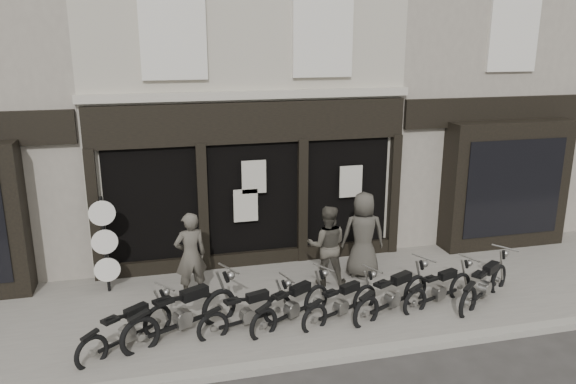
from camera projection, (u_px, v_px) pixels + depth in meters
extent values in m
plane|color=#2D2B28|center=(284.00, 329.00, 10.49)|extent=(90.00, 90.00, 0.00)
cube|color=slate|center=(273.00, 304.00, 11.32)|extent=(30.00, 4.20, 0.12)
cube|color=gray|center=(302.00, 362.00, 9.31)|extent=(30.00, 0.25, 0.13)
cube|color=#AAA492|center=(230.00, 82.00, 14.99)|extent=(7.20, 6.00, 8.20)
cube|color=black|center=(252.00, 123.00, 12.29)|extent=(7.10, 0.18, 0.90)
cube|color=black|center=(253.00, 207.00, 12.87)|extent=(6.50, 0.10, 2.95)
cube|color=black|center=(254.00, 260.00, 13.15)|extent=(7.10, 0.20, 0.44)
cube|color=#B0A898|center=(251.00, 95.00, 12.16)|extent=(7.30, 0.22, 0.18)
cube|color=silver|center=(173.00, 30.00, 11.42)|extent=(1.35, 0.12, 2.00)
cube|color=black|center=(173.00, 30.00, 11.45)|extent=(1.05, 0.06, 1.70)
cube|color=silver|center=(323.00, 30.00, 12.17)|extent=(1.35, 0.12, 2.00)
cube|color=black|center=(322.00, 30.00, 12.20)|extent=(1.05, 0.06, 1.70)
cube|color=black|center=(95.00, 217.00, 11.97)|extent=(0.22, 0.22, 3.00)
cube|color=black|center=(203.00, 209.00, 12.51)|extent=(0.22, 0.22, 3.00)
cube|color=black|center=(302.00, 202.00, 13.05)|extent=(0.22, 0.22, 3.00)
cube|color=black|center=(394.00, 195.00, 13.59)|extent=(0.22, 0.22, 3.00)
cube|color=#BCB7A8|center=(254.00, 177.00, 12.50)|extent=(0.55, 0.04, 0.75)
cube|color=#BCB7A8|center=(351.00, 181.00, 13.11)|extent=(0.55, 0.04, 0.75)
cube|color=#BCB7A8|center=(246.00, 205.00, 12.63)|extent=(0.55, 0.04, 0.75)
cube|color=gray|center=(445.00, 77.00, 16.48)|extent=(5.50, 6.00, 8.20)
cube|color=black|center=(505.00, 185.00, 14.00)|extent=(3.20, 0.70, 3.20)
cube|color=black|center=(514.00, 188.00, 13.67)|extent=(2.60, 0.06, 2.40)
cube|color=black|center=(506.00, 111.00, 13.79)|extent=(5.40, 0.16, 0.70)
cube|color=silver|center=(514.00, 31.00, 13.29)|extent=(1.30, 0.10, 1.90)
cube|color=black|center=(513.00, 31.00, 13.32)|extent=(1.00, 0.06, 1.60)
torus|color=black|center=(157.00, 321.00, 10.14)|extent=(0.55, 0.45, 0.63)
torus|color=black|center=(92.00, 353.00, 9.12)|extent=(0.55, 0.45, 0.63)
cube|color=black|center=(126.00, 338.00, 9.64)|extent=(0.90, 0.71, 0.06)
cube|color=gray|center=(127.00, 334.00, 9.63)|extent=(0.28, 0.27, 0.24)
cube|color=black|center=(136.00, 311.00, 9.71)|extent=(0.43, 0.38, 0.16)
cube|color=black|center=(110.00, 320.00, 9.31)|extent=(0.33, 0.32, 0.06)
cylinder|color=gray|center=(164.00, 287.00, 10.12)|extent=(0.35, 0.45, 0.03)
torus|color=black|center=(219.00, 308.00, 10.50)|extent=(0.72, 0.43, 0.75)
torus|color=black|center=(140.00, 337.00, 9.49)|extent=(0.72, 0.43, 0.75)
cube|color=black|center=(182.00, 324.00, 10.01)|extent=(1.20, 0.64, 0.07)
cube|color=gray|center=(183.00, 319.00, 10.00)|extent=(0.33, 0.30, 0.29)
cube|color=black|center=(194.00, 293.00, 10.05)|extent=(0.54, 0.40, 0.19)
cube|color=black|center=(163.00, 301.00, 9.65)|extent=(0.40, 0.35, 0.07)
cylinder|color=gray|center=(229.00, 268.00, 10.46)|extent=(0.33, 0.59, 0.04)
torus|color=black|center=(278.00, 309.00, 10.58)|extent=(0.62, 0.27, 0.62)
torus|color=black|center=(213.00, 328.00, 9.91)|extent=(0.62, 0.27, 0.62)
cube|color=black|center=(246.00, 320.00, 10.25)|extent=(1.05, 0.37, 0.05)
cube|color=gray|center=(247.00, 316.00, 10.24)|extent=(0.26, 0.22, 0.24)
cube|color=black|center=(257.00, 296.00, 10.26)|extent=(0.45, 0.27, 0.16)
cube|color=black|center=(232.00, 301.00, 9.99)|extent=(0.32, 0.26, 0.05)
cylinder|color=gray|center=(287.00, 278.00, 10.52)|extent=(0.19, 0.52, 0.03)
torus|color=black|center=(316.00, 300.00, 10.92)|extent=(0.60, 0.40, 0.65)
torus|color=black|center=(264.00, 325.00, 9.99)|extent=(0.60, 0.40, 0.65)
cube|color=black|center=(291.00, 314.00, 10.46)|extent=(1.00, 0.62, 0.06)
cube|color=gray|center=(292.00, 310.00, 10.46)|extent=(0.28, 0.26, 0.25)
cube|color=black|center=(300.00, 288.00, 10.51)|extent=(0.46, 0.36, 0.16)
cube|color=black|center=(280.00, 296.00, 10.14)|extent=(0.34, 0.31, 0.06)
cylinder|color=gray|center=(324.00, 267.00, 10.89)|extent=(0.31, 0.49, 0.03)
torus|color=black|center=(364.00, 299.00, 11.00)|extent=(0.59, 0.33, 0.61)
torus|color=black|center=(315.00, 320.00, 10.22)|extent=(0.59, 0.33, 0.61)
cube|color=black|center=(340.00, 311.00, 10.62)|extent=(0.99, 0.49, 0.05)
cube|color=gray|center=(341.00, 307.00, 10.61)|extent=(0.26, 0.24, 0.23)
cube|color=black|center=(350.00, 288.00, 10.65)|extent=(0.44, 0.31, 0.15)
cube|color=black|center=(330.00, 293.00, 10.33)|extent=(0.32, 0.28, 0.05)
cylinder|color=gray|center=(372.00, 269.00, 10.96)|extent=(0.25, 0.49, 0.03)
torus|color=black|center=(415.00, 291.00, 11.28)|extent=(0.65, 0.38, 0.68)
torus|color=black|center=(366.00, 313.00, 10.39)|extent=(0.65, 0.38, 0.68)
cube|color=black|center=(391.00, 303.00, 10.84)|extent=(1.09, 0.56, 0.06)
cube|color=gray|center=(392.00, 299.00, 10.83)|extent=(0.29, 0.27, 0.26)
cube|color=black|center=(401.00, 278.00, 10.88)|extent=(0.49, 0.35, 0.17)
cube|color=black|center=(382.00, 284.00, 10.52)|extent=(0.36, 0.31, 0.06)
cylinder|color=gray|center=(424.00, 258.00, 11.24)|extent=(0.28, 0.54, 0.04)
torus|color=black|center=(460.00, 287.00, 11.54)|extent=(0.61, 0.28, 0.61)
torus|color=black|center=(415.00, 303.00, 10.84)|extent=(0.61, 0.28, 0.61)
cube|color=black|center=(438.00, 296.00, 11.20)|extent=(1.03, 0.41, 0.05)
cube|color=gray|center=(439.00, 293.00, 11.19)|extent=(0.26, 0.23, 0.23)
cube|color=black|center=(447.00, 274.00, 11.22)|extent=(0.44, 0.28, 0.15)
cube|color=black|center=(430.00, 279.00, 10.94)|extent=(0.32, 0.26, 0.05)
cylinder|color=gray|center=(469.00, 258.00, 11.49)|extent=(0.21, 0.50, 0.03)
torus|color=black|center=(498.00, 280.00, 11.80)|extent=(0.61, 0.45, 0.68)
torus|color=black|center=(468.00, 303.00, 10.77)|extent=(0.61, 0.45, 0.68)
cube|color=black|center=(483.00, 293.00, 11.30)|extent=(1.01, 0.70, 0.06)
cube|color=gray|center=(484.00, 289.00, 11.29)|extent=(0.30, 0.28, 0.26)
cube|color=black|center=(491.00, 268.00, 11.36)|extent=(0.47, 0.39, 0.17)
cube|color=black|center=(479.00, 275.00, 10.95)|extent=(0.36, 0.33, 0.06)
cylinder|color=gray|center=(505.00, 248.00, 11.78)|extent=(0.35, 0.50, 0.04)
imported|color=#4A463D|center=(191.00, 256.00, 11.28)|extent=(0.74, 0.57, 1.81)
imported|color=#423E35|center=(327.00, 245.00, 11.91)|extent=(0.99, 0.86, 1.74)
imported|color=#3D3932|center=(363.00, 235.00, 12.31)|extent=(1.05, 0.80, 1.91)
cylinder|color=black|center=(110.00, 295.00, 11.81)|extent=(0.34, 0.34, 0.06)
cylinder|color=black|center=(105.00, 248.00, 11.52)|extent=(0.07, 0.07, 2.18)
cylinder|color=black|center=(102.00, 213.00, 11.29)|extent=(0.53, 0.08, 0.53)
cylinder|color=silver|center=(102.00, 213.00, 11.27)|extent=(0.53, 0.05, 0.53)
cylinder|color=black|center=(105.00, 242.00, 11.46)|extent=(0.53, 0.08, 0.53)
cylinder|color=silver|center=(105.00, 242.00, 11.43)|extent=(0.53, 0.05, 0.53)
cylinder|color=black|center=(107.00, 269.00, 11.62)|extent=(0.53, 0.08, 0.53)
cylinder|color=silver|center=(107.00, 270.00, 11.60)|extent=(0.53, 0.05, 0.53)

